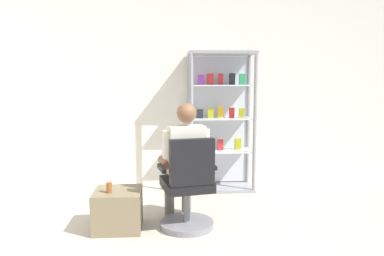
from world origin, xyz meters
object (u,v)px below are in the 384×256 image
object	(u,v)px
office_chair	(188,192)
storage_crate	(118,210)
display_cabinet_main	(220,120)
seated_shopkeeper	(184,158)
tea_glass	(109,187)

from	to	relation	value
office_chair	storage_crate	distance (m)	0.74
display_cabinet_main	storage_crate	bearing A→B (deg)	-132.45
seated_shopkeeper	tea_glass	bearing A→B (deg)	-167.92
seated_shopkeeper	office_chair	bearing A→B (deg)	-79.11
tea_glass	storage_crate	bearing A→B (deg)	44.31
storage_crate	tea_glass	size ratio (longest dim) A/B	4.39
office_chair	display_cabinet_main	bearing A→B (deg)	69.35
office_chair	storage_crate	bearing A→B (deg)	174.43
office_chair	tea_glass	xyz separation A→B (m)	(-0.79, -0.00, 0.06)
seated_shopkeeper	storage_crate	size ratio (longest dim) A/B	2.71
display_cabinet_main	storage_crate	distance (m)	2.02
seated_shopkeeper	display_cabinet_main	bearing A→B (deg)	65.88
office_chair	tea_glass	distance (m)	0.79
display_cabinet_main	seated_shopkeeper	bearing A→B (deg)	-114.12
display_cabinet_main	tea_glass	bearing A→B (deg)	-132.62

